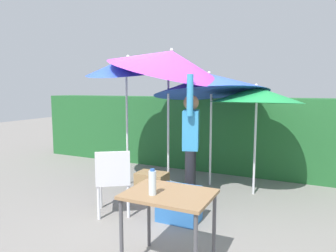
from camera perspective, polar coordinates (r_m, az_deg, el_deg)
The scene contains 12 objects.
ground_plane at distance 4.79m, azimuth -1.58°, elevation -13.58°, with size 24.00×24.00×0.00m, color gray.
hedge_row at distance 6.50m, azimuth 6.80°, elevation -1.26°, with size 8.00×0.70×1.51m, color #23602D.
umbrella_rainbow at distance 5.27m, azimuth -7.71°, elevation 11.23°, with size 1.42×1.44×2.33m.
umbrella_orange at distance 4.91m, azimuth 16.27°, elevation 5.63°, with size 1.43×1.44×1.76m.
umbrella_yellow at distance 4.99m, azimuth 0.36°, elevation 12.03°, with size 2.03×1.99×2.59m.
umbrella_navy at distance 5.24m, azimuth 7.95°, elevation 7.81°, with size 1.99×1.97×2.13m.
person_vendor at distance 4.39m, azimuth 4.31°, elevation -2.84°, with size 0.31×0.55×1.88m.
chair_plastic at distance 4.15m, azimuth -10.25°, elevation -9.56°, with size 0.61×0.61×0.89m.
cooler_box at distance 4.01m, azimuth 2.08°, elevation -14.41°, with size 0.52×0.35×0.44m, color #2D6BB7.
crate_cardboard at distance 4.83m, azimuth -3.05°, elevation -10.98°, with size 0.47×0.32×0.39m, color #9E7A4C.
folding_table at distance 2.90m, azimuth 0.20°, elevation -14.06°, with size 0.80×0.60×0.73m.
bottle_water at distance 2.79m, azimuth -2.94°, elevation -10.55°, with size 0.07×0.07×0.24m.
Camera 1 is at (2.03, -4.00, 1.69)m, focal length 32.41 mm.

